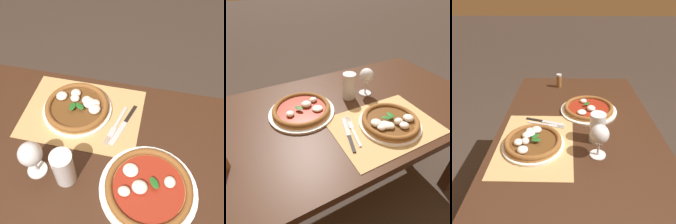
# 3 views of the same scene
# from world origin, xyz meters

# --- Properties ---
(ground_plane) EXTENTS (24.00, 24.00, 0.00)m
(ground_plane) POSITION_xyz_m (0.00, 0.00, 0.00)
(ground_plane) COLOR #382D26
(dining_table) EXTENTS (1.49, 0.83, 0.74)m
(dining_table) POSITION_xyz_m (0.00, 0.00, 0.64)
(dining_table) COLOR #382114
(dining_table) RESTS_ON ground
(paper_placemat) EXTENTS (0.48, 0.35, 0.00)m
(paper_placemat) POSITION_xyz_m (0.09, -0.20, 0.74)
(paper_placemat) COLOR tan
(paper_placemat) RESTS_ON dining_table
(pizza_near) EXTENTS (0.28, 0.28, 0.05)m
(pizza_near) POSITION_xyz_m (0.12, -0.22, 0.76)
(pizza_near) COLOR white
(pizza_near) RESTS_ON paper_placemat
(pizza_far) EXTENTS (0.33, 0.33, 0.05)m
(pizza_far) POSITION_xyz_m (-0.21, 0.07, 0.76)
(pizza_far) COLOR white
(pizza_far) RESTS_ON dining_table
(wine_glass) EXTENTS (0.08, 0.08, 0.16)m
(wine_glass) POSITION_xyz_m (0.17, 0.08, 0.85)
(wine_glass) COLOR silver
(wine_glass) RESTS_ON dining_table
(pint_glass) EXTENTS (0.07, 0.07, 0.15)m
(pint_glass) POSITION_xyz_m (0.07, 0.08, 0.81)
(pint_glass) COLOR silver
(pint_glass) RESTS_ON dining_table
(fork) EXTENTS (0.06, 0.20, 0.00)m
(fork) POSITION_xyz_m (-0.06, -0.17, 0.75)
(fork) COLOR #B7B7BC
(fork) RESTS_ON paper_placemat
(knife) EXTENTS (0.08, 0.21, 0.01)m
(knife) POSITION_xyz_m (-0.08, -0.18, 0.75)
(knife) COLOR black
(knife) RESTS_ON paper_placemat
(pepper_shaker) EXTENTS (0.04, 0.04, 0.10)m
(pepper_shaker) POSITION_xyz_m (-0.57, -0.12, 0.79)
(pepper_shaker) COLOR brown
(pepper_shaker) RESTS_ON dining_table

